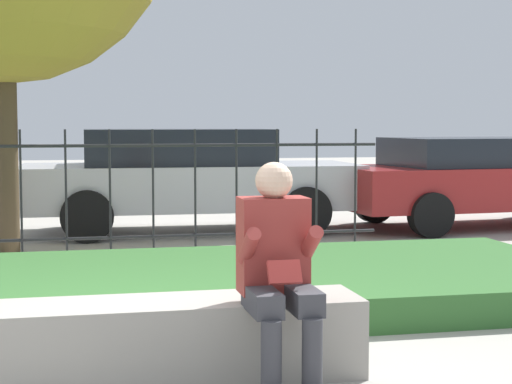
{
  "coord_description": "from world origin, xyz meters",
  "views": [
    {
      "loc": [
        -0.2,
        -4.82,
        1.48
      ],
      "look_at": [
        1.04,
        0.81,
        1.01
      ],
      "focal_mm": 60.0,
      "sensor_mm": 36.0,
      "label": 1
    }
  ],
  "objects_px": {
    "car_parked_center": "(187,177)",
    "person_seated_reader": "(278,266)",
    "car_parked_right": "(485,178)",
    "stone_bench": "(153,346)"
  },
  "relations": [
    {
      "from": "stone_bench",
      "to": "person_seated_reader",
      "type": "height_order",
      "value": "person_seated_reader"
    },
    {
      "from": "person_seated_reader",
      "to": "car_parked_center",
      "type": "xyz_separation_m",
      "value": [
        0.46,
        6.97,
        0.06
      ]
    },
    {
      "from": "car_parked_right",
      "to": "car_parked_center",
      "type": "distance_m",
      "value": 4.24
    },
    {
      "from": "car_parked_right",
      "to": "car_parked_center",
      "type": "bearing_deg",
      "value": 171.18
    },
    {
      "from": "car_parked_right",
      "to": "car_parked_center",
      "type": "height_order",
      "value": "car_parked_center"
    },
    {
      "from": "car_parked_center",
      "to": "person_seated_reader",
      "type": "bearing_deg",
      "value": -92.7
    },
    {
      "from": "person_seated_reader",
      "to": "stone_bench",
      "type": "bearing_deg",
      "value": 155.86
    },
    {
      "from": "stone_bench",
      "to": "car_parked_right",
      "type": "bearing_deg",
      "value": 49.88
    },
    {
      "from": "person_seated_reader",
      "to": "car_parked_center",
      "type": "height_order",
      "value": "car_parked_center"
    },
    {
      "from": "stone_bench",
      "to": "car_parked_center",
      "type": "height_order",
      "value": "car_parked_center"
    }
  ]
}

